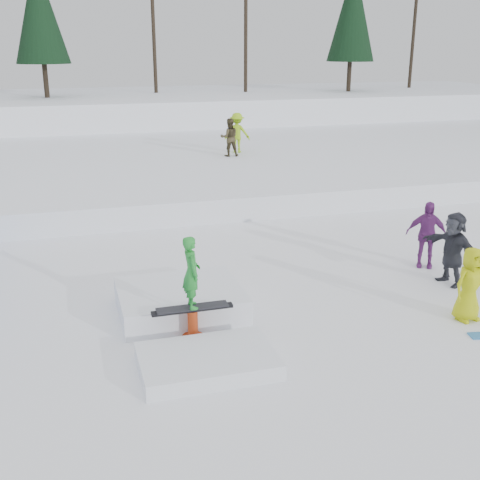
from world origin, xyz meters
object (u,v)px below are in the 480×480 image
object	(u,v)px
spectator_yellow	(470,284)
jib_rail_feature	(187,313)
walker_ygreen	(237,133)
spectator_dark	(453,248)
walker_olive	(229,137)
spectator_purple	(426,234)

from	to	relation	value
spectator_yellow	jib_rail_feature	xyz separation A→B (m)	(-5.70, 1.34, -0.49)
walker_ygreen	spectator_dark	xyz separation A→B (m)	(1.06, -14.81, -0.80)
spectator_dark	walker_olive	bearing A→B (deg)	178.94
walker_olive	spectator_dark	size ratio (longest dim) A/B	0.92
walker_ygreen	spectator_dark	bearing A→B (deg)	119.69
spectator_purple	jib_rail_feature	world-z (taller)	jib_rail_feature
walker_ygreen	spectator_yellow	world-z (taller)	walker_ygreen
spectator_yellow	spectator_dark	size ratio (longest dim) A/B	0.89
spectator_dark	jib_rail_feature	xyz separation A→B (m)	(-6.56, -0.49, -0.59)
spectator_yellow	spectator_dark	distance (m)	2.02
spectator_yellow	spectator_purple	bearing A→B (deg)	64.40
spectator_yellow	jib_rail_feature	size ratio (longest dim) A/B	0.36
spectator_purple	walker_olive	bearing A→B (deg)	128.55
walker_ygreen	jib_rail_feature	bearing A→B (deg)	95.84
walker_olive	spectator_yellow	size ratio (longest dim) A/B	1.04
walker_olive	walker_ygreen	world-z (taller)	walker_ygreen
walker_olive	walker_ygreen	xyz separation A→B (m)	(0.60, 0.86, 0.07)
walker_ygreen	spectator_purple	bearing A→B (deg)	120.33
jib_rail_feature	spectator_yellow	bearing A→B (deg)	-13.20
walker_olive	jib_rail_feature	world-z (taller)	walker_olive
spectator_dark	walker_ygreen	bearing A→B (deg)	176.23
walker_ygreen	spectator_purple	world-z (taller)	walker_ygreen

